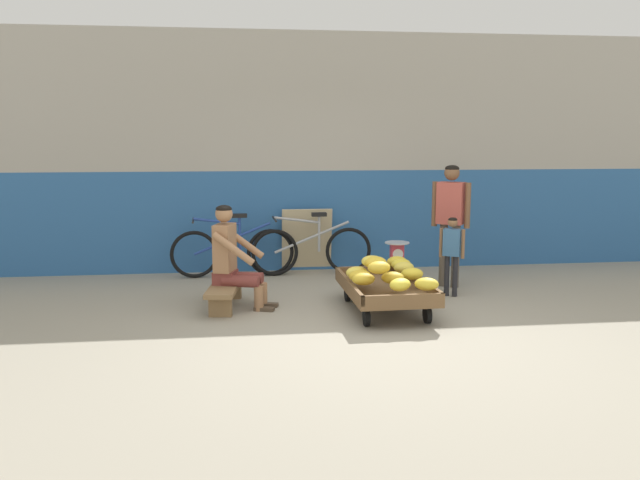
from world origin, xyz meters
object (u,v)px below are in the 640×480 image
(vendor_seated, at_px, (233,257))
(customer_child, at_px, (452,248))
(bicycle_near_left, at_px, (232,251))
(bicycle_far_left, at_px, (312,249))
(banana_cart, at_px, (385,290))
(shopping_bag, at_px, (399,289))
(weighing_scale, at_px, (397,253))
(plastic_crate, at_px, (396,277))
(customer_adult, at_px, (451,212))
(sign_board, at_px, (307,240))
(low_bench, at_px, (226,289))

(vendor_seated, distance_m, customer_child, 2.56)
(bicycle_near_left, height_order, bicycle_far_left, same)
(bicycle_near_left, bearing_deg, banana_cart, -50.09)
(bicycle_far_left, bearing_deg, shopping_bag, -59.92)
(bicycle_near_left, xyz_separation_m, customer_child, (2.58, -1.41, 0.23))
(weighing_scale, bearing_deg, bicycle_far_left, 134.06)
(banana_cart, relative_size, plastic_crate, 4.06)
(bicycle_near_left, distance_m, customer_adult, 2.93)
(sign_board, bearing_deg, banana_cart, -74.58)
(bicycle_near_left, bearing_deg, customer_child, -28.56)
(banana_cart, height_order, plastic_crate, banana_cart)
(plastic_crate, distance_m, customer_adult, 1.06)
(customer_adult, bearing_deg, banana_cart, -135.11)
(sign_board, xyz_separation_m, shopping_bag, (0.90, -1.75, -0.32))
(bicycle_near_left, bearing_deg, plastic_crate, -25.80)
(banana_cart, height_order, customer_child, customer_child)
(banana_cart, bearing_deg, plastic_crate, 69.60)
(banana_cart, height_order, low_bench, banana_cart)
(shopping_bag, bearing_deg, sign_board, 117.21)
(bicycle_far_left, bearing_deg, weighing_scale, -45.94)
(low_bench, bearing_deg, vendor_seated, -16.45)
(bicycle_near_left, distance_m, bicycle_far_left, 1.08)
(low_bench, relative_size, vendor_seated, 0.99)
(customer_adult, xyz_separation_m, customer_child, (-0.13, -0.48, -0.37))
(weighing_scale, bearing_deg, plastic_crate, 90.00)
(weighing_scale, relative_size, bicycle_far_left, 0.18)
(low_bench, xyz_separation_m, bicycle_near_left, (0.06, 1.58, 0.15))
(sign_board, height_order, customer_child, customer_child)
(sign_board, bearing_deg, weighing_scale, -51.53)
(weighing_scale, relative_size, customer_adult, 0.20)
(banana_cart, distance_m, sign_board, 2.34)
(low_bench, height_order, shopping_bag, low_bench)
(weighing_scale, xyz_separation_m, sign_board, (-0.99, 1.25, -0.01))
(low_bench, bearing_deg, bicycle_far_left, 54.44)
(banana_cart, bearing_deg, customer_adult, 44.89)
(weighing_scale, bearing_deg, shopping_bag, -100.60)
(bicycle_far_left, height_order, sign_board, sign_board)
(banana_cart, bearing_deg, customer_child, 31.81)
(low_bench, bearing_deg, weighing_scale, 16.08)
(weighing_scale, height_order, bicycle_far_left, bicycle_far_left)
(plastic_crate, relative_size, customer_child, 0.38)
(vendor_seated, height_order, customer_adult, customer_adult)
(low_bench, distance_m, sign_board, 2.16)
(vendor_seated, bearing_deg, weighing_scale, 17.37)
(customer_child, bearing_deg, banana_cart, -148.19)
(low_bench, bearing_deg, customer_adult, 13.37)
(sign_board, bearing_deg, bicycle_far_left, -81.61)
(banana_cart, xyz_separation_m, vendor_seated, (-1.63, 0.37, 0.33))
(vendor_seated, distance_m, sign_board, 2.13)
(banana_cart, relative_size, bicycle_near_left, 0.88)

